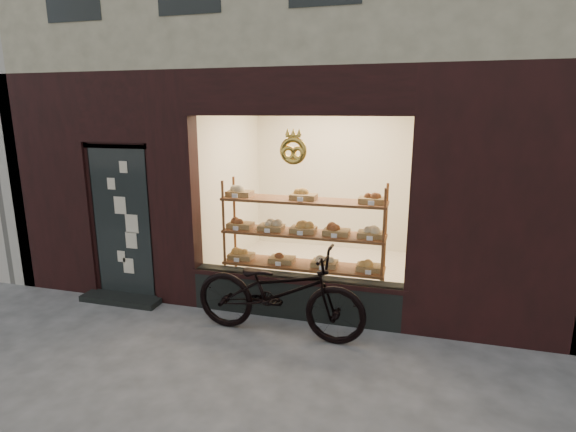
% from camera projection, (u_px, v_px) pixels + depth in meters
% --- Properties ---
extents(ground, '(90.00, 90.00, 0.00)m').
position_uv_depth(ground, '(185.00, 412.00, 3.99)').
color(ground, '#4C4C4C').
extents(display_shelf, '(2.20, 0.45, 1.70)m').
position_uv_depth(display_shelf, '(303.00, 244.00, 6.07)').
color(display_shelf, '#543118').
rests_on(display_shelf, ground).
extents(bicycle, '(2.09, 0.80, 1.09)m').
position_uv_depth(bicycle, '(279.00, 292.00, 5.26)').
color(bicycle, black).
rests_on(bicycle, ground).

